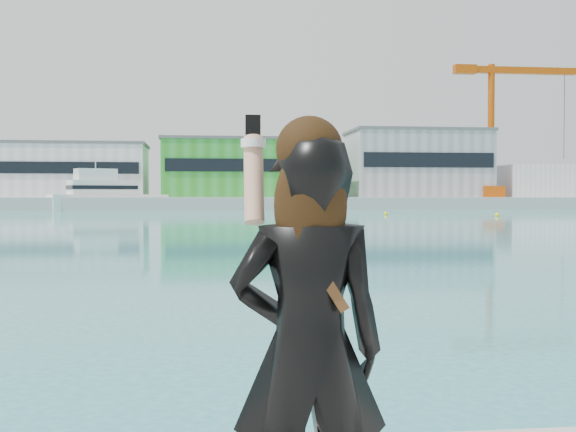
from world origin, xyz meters
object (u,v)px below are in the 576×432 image
Objects in this scene: buoy_extra at (386,215)px; motor_yacht at (105,195)px; dock_crane at (497,125)px; woman at (308,338)px; buoy_near at (497,216)px.

motor_yacht is at bearing 136.56° from buoy_extra.
dock_crane reaches higher than woman.
buoy_near is (48.03, -42.11, -2.43)m from motor_yacht.
woman is at bearing -113.67° from buoy_near.
motor_yacht reaches higher than buoy_extra.
buoy_extra is at bearing -66.96° from motor_yacht.
motor_yacht reaches higher than woman.
motor_yacht reaches higher than buoy_near.
dock_crane is 134.23m from woman.
dock_crane is at bearing -18.02° from motor_yacht.
dock_crane is 48.00× the size of buoy_extra.
dock_crane is 1.26× the size of motor_yacht.
woman is at bearing -104.90° from buoy_extra.
buoy_extra is 83.58m from woman.
woman reaches higher than buoy_extra.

